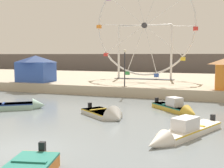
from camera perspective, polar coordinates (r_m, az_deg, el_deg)
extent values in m
plane|color=slate|center=(13.56, -17.98, -12.50)|extent=(240.00, 240.00, 0.00)
cube|color=#B7A88E|center=(39.87, 8.40, 0.48)|extent=(110.00, 24.64, 1.00)
cube|color=#564C47|center=(59.88, 12.43, 3.82)|extent=(140.00, 3.00, 4.40)
cube|color=#237566|center=(10.15, -17.22, -15.84)|extent=(2.14, 3.31, 0.08)
cube|color=black|center=(11.52, -13.84, -12.30)|extent=(0.28, 0.25, 0.44)
cube|color=#237566|center=(10.45, -16.34, -14.75)|extent=(1.24, 0.44, 0.06)
cube|color=#93BCAD|center=(23.24, -19.92, -4.30)|extent=(3.51, 3.03, 0.49)
cube|color=navy|center=(23.20, -19.93, -3.81)|extent=(3.50, 3.03, 0.08)
cone|color=#93BCAD|center=(23.19, -14.50, -4.16)|extent=(1.45, 1.49, 1.15)
cube|color=navy|center=(23.22, -21.01, -3.66)|extent=(0.74, 0.93, 0.06)
cube|color=silver|center=(19.82, -2.23, -5.86)|extent=(3.31, 3.01, 0.35)
cube|color=gold|center=(19.79, -2.24, -5.47)|extent=(3.30, 3.01, 0.08)
cone|color=silver|center=(18.29, 0.84, -6.86)|extent=(1.54, 1.68, 1.49)
cube|color=black|center=(21.10, -4.48, -4.36)|extent=(0.30, 0.31, 0.44)
cube|color=gold|center=(20.09, -2.79, -5.10)|extent=(0.92, 1.17, 0.06)
cube|color=gold|center=(22.11, 11.72, -4.71)|extent=(3.28, 3.22, 0.39)
cube|color=#237566|center=(22.08, 11.73, -4.32)|extent=(3.27, 3.21, 0.08)
cone|color=gold|center=(20.43, 15.54, -5.67)|extent=(1.40, 1.41, 1.02)
cube|color=black|center=(23.54, 8.97, -3.27)|extent=(0.31, 0.31, 0.44)
cube|color=silver|center=(21.68, 12.46, -3.51)|extent=(1.36, 1.35, 0.67)
cube|color=#237566|center=(22.42, 11.04, -3.97)|extent=(0.75, 0.77, 0.06)
cube|color=silver|center=(15.83, 15.62, -9.07)|extent=(3.02, 4.76, 0.37)
cube|color=gold|center=(15.79, 15.63, -8.56)|extent=(3.02, 4.73, 0.08)
cone|color=silver|center=(13.39, 9.07, -11.68)|extent=(1.51, 1.63, 1.05)
cube|color=black|center=(17.89, 19.61, -6.49)|extent=(0.30, 0.28, 0.44)
cube|color=silver|center=(15.21, 14.55, -7.69)|extent=(1.41, 1.66, 0.64)
cube|color=gold|center=(16.28, 16.69, -7.91)|extent=(0.92, 0.55, 0.06)
torus|color=silver|center=(37.76, 6.56, 11.63)|extent=(13.06, 0.24, 13.06)
cylinder|color=#38383D|center=(37.76, 6.56, 11.63)|extent=(0.70, 0.50, 0.70)
cylinder|color=silver|center=(37.13, 11.46, 11.39)|extent=(6.41, 0.08, 0.41)
cube|color=red|center=(36.73, 16.47, 10.63)|extent=(0.56, 0.48, 0.44)
cylinder|color=silver|center=(37.44, 10.72, 14.31)|extent=(5.42, 0.08, 3.56)
cylinder|color=silver|center=(37.93, 8.37, 16.15)|extent=(2.37, 0.08, 6.02)
cylinder|color=silver|center=(38.40, 5.36, 16.21)|extent=(1.74, 0.08, 6.21)
cylinder|color=silver|center=(38.68, 2.88, 14.53)|extent=(5.04, 0.08, 4.09)
cylinder|color=silver|center=(38.66, 1.85, 11.77)|extent=(6.41, 0.08, 0.41)
cube|color=orange|center=(39.76, -2.63, 11.44)|extent=(0.56, 0.48, 0.44)
cylinder|color=silver|center=(38.35, 2.58, 8.95)|extent=(5.42, 0.08, 3.56)
cube|color=red|center=(39.19, -1.21, 5.92)|extent=(0.56, 0.48, 0.44)
cylinder|color=silver|center=(37.87, 4.81, 7.09)|extent=(2.37, 0.08, 6.02)
cube|color=#33934C|center=(38.26, 3.11, 2.18)|extent=(0.56, 0.48, 0.44)
cylinder|color=silver|center=(37.39, 7.75, 6.92)|extent=(1.74, 0.08, 6.21)
cube|color=#3356B7|center=(37.31, 8.93, 1.71)|extent=(0.56, 0.48, 0.44)
cylinder|color=silver|center=(37.11, 10.31, 8.55)|extent=(5.04, 0.08, 4.09)
cube|color=yellow|center=(36.72, 14.09, 4.92)|extent=(0.56, 0.48, 0.44)
cylinder|color=silver|center=(38.56, 1.37, 6.32)|extent=(0.28, 0.28, 7.01)
cylinder|color=silver|center=(36.90, 11.85, 6.22)|extent=(0.28, 0.28, 7.01)
cylinder|color=silver|center=(37.76, 6.56, 11.63)|extent=(7.05, 0.18, 0.18)
cube|color=#4C4C51|center=(37.71, 6.43, 1.03)|extent=(7.85, 1.20, 0.08)
cube|color=#3356B7|center=(35.19, -15.06, 2.37)|extent=(3.97, 2.90, 2.35)
pyramid|color=navy|center=(35.13, -15.13, 4.91)|extent=(4.37, 3.19, 0.80)
cylinder|color=#2D2D33|center=(28.70, 2.56, 2.93)|extent=(0.12, 0.12, 3.46)
sphere|color=#F2EACC|center=(28.66, 2.58, 6.67)|extent=(0.32, 0.32, 0.32)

